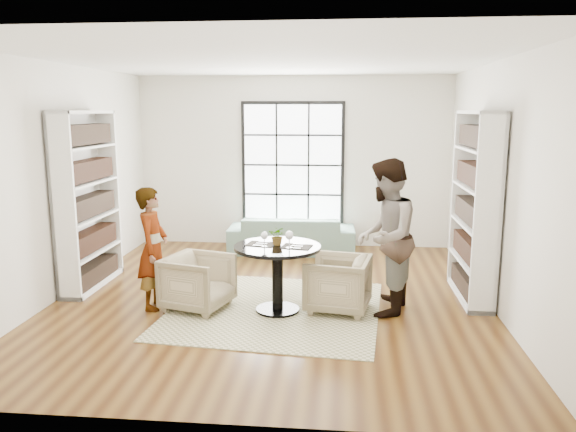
# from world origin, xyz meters

# --- Properties ---
(ground) EXTENTS (6.00, 6.00, 0.00)m
(ground) POSITION_xyz_m (0.00, 0.00, 0.00)
(ground) COLOR brown
(room_shell) EXTENTS (6.00, 6.01, 6.00)m
(room_shell) POSITION_xyz_m (0.00, 0.54, 1.26)
(room_shell) COLOR silver
(room_shell) RESTS_ON ground
(rug) EXTENTS (2.73, 2.73, 0.01)m
(rug) POSITION_xyz_m (0.08, -0.42, 0.01)
(rug) COLOR #C5BB94
(rug) RESTS_ON ground
(pedestal_table) EXTENTS (1.03, 1.03, 0.82)m
(pedestal_table) POSITION_xyz_m (0.13, -0.48, 0.59)
(pedestal_table) COLOR black
(pedestal_table) RESTS_ON ground
(sofa) EXTENTS (2.16, 0.90, 0.62)m
(sofa) POSITION_xyz_m (0.03, 2.45, 0.31)
(sofa) COLOR gray
(sofa) RESTS_ON ground
(armchair_left) EXTENTS (0.92, 0.90, 0.67)m
(armchair_left) POSITION_xyz_m (-0.85, -0.48, 0.34)
(armchair_left) COLOR tan
(armchair_left) RESTS_ON ground
(armchair_right) EXTENTS (0.86, 0.85, 0.68)m
(armchair_right) POSITION_xyz_m (0.85, -0.38, 0.34)
(armchair_right) COLOR tan
(armchair_right) RESTS_ON ground
(person_left) EXTENTS (0.38, 0.56, 1.50)m
(person_left) POSITION_xyz_m (-1.40, -0.48, 0.75)
(person_left) COLOR gray
(person_left) RESTS_ON ground
(person_right) EXTENTS (0.89, 1.04, 1.86)m
(person_right) POSITION_xyz_m (1.40, -0.38, 0.93)
(person_right) COLOR gray
(person_right) RESTS_ON ground
(placemat_left) EXTENTS (0.38, 0.32, 0.01)m
(placemat_left) POSITION_xyz_m (-0.07, -0.44, 0.83)
(placemat_left) COLOR #292623
(placemat_left) RESTS_ON pedestal_table
(placemat_right) EXTENTS (0.38, 0.32, 0.01)m
(placemat_right) POSITION_xyz_m (0.36, -0.53, 0.83)
(placemat_right) COLOR #292623
(placemat_right) RESTS_ON pedestal_table
(cutlery_left) EXTENTS (0.18, 0.24, 0.01)m
(cutlery_left) POSITION_xyz_m (-0.07, -0.44, 0.83)
(cutlery_left) COLOR silver
(cutlery_left) RESTS_ON placemat_left
(cutlery_right) EXTENTS (0.18, 0.24, 0.01)m
(cutlery_right) POSITION_xyz_m (0.36, -0.53, 0.83)
(cutlery_right) COLOR silver
(cutlery_right) RESTS_ON placemat_right
(wine_glass_left) EXTENTS (0.08, 0.08, 0.18)m
(wine_glass_left) POSITION_xyz_m (-0.02, -0.56, 0.95)
(wine_glass_left) COLOR silver
(wine_glass_left) RESTS_ON pedestal_table
(wine_glass_right) EXTENTS (0.10, 0.10, 0.21)m
(wine_glass_right) POSITION_xyz_m (0.28, -0.61, 0.97)
(wine_glass_right) COLOR silver
(wine_glass_right) RESTS_ON pedestal_table
(flower_centerpiece) EXTENTS (0.23, 0.21, 0.23)m
(flower_centerpiece) POSITION_xyz_m (0.13, -0.46, 0.94)
(flower_centerpiece) COLOR gray
(flower_centerpiece) RESTS_ON pedestal_table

